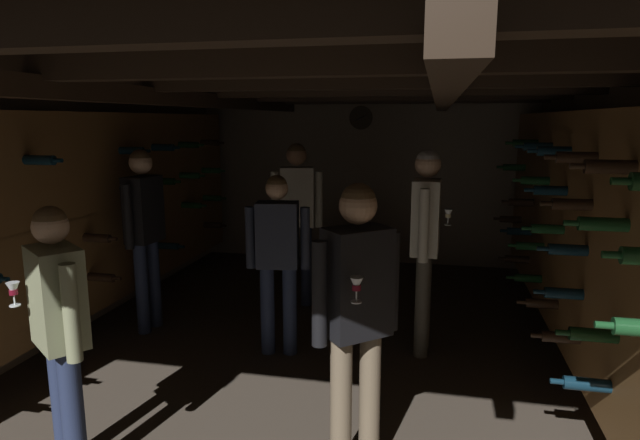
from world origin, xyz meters
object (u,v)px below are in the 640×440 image
object	(u,v)px
person_guest_mid_left	(144,222)
person_guest_rear_center	(297,208)
display_bottle	(355,228)
person_guest_near_left	(59,319)
wine_crate_stack	(353,264)
person_guest_near_right	(357,304)
person_host_center	(278,249)
person_guest_mid_right	(426,231)

from	to	relation	value
person_guest_mid_left	person_guest_rear_center	xyz separation A→B (m)	(1.21, 0.96, 0.02)
display_bottle	person_guest_mid_left	world-z (taller)	person_guest_mid_left
person_guest_rear_center	person_guest_near_left	world-z (taller)	person_guest_rear_center
person_guest_rear_center	wine_crate_stack	bearing A→B (deg)	54.01
person_guest_near_right	person_guest_near_left	bearing A→B (deg)	-167.90
person_guest_mid_left	wine_crate_stack	bearing A→B (deg)	43.87
display_bottle	person_guest_rear_center	xyz separation A→B (m)	(-0.52, -0.72, 0.33)
wine_crate_stack	person_guest_mid_left	distance (m)	2.49
person_guest_mid_left	person_guest_near_right	bearing A→B (deg)	-36.98
person_host_center	person_guest_mid_left	world-z (taller)	person_guest_mid_left
wine_crate_stack	person_host_center	bearing A→B (deg)	-100.42
person_host_center	person_guest_near_right	bearing A→B (deg)	-58.58
wine_crate_stack	person_guest_rear_center	world-z (taller)	person_guest_rear_center
person_host_center	person_guest_mid_right	size ratio (longest dim) A/B	0.88
wine_crate_stack	person_host_center	xyz separation A→B (m)	(-0.35, -1.90, 0.62)
person_guest_mid_left	person_guest_near_left	distance (m)	2.14
person_guest_rear_center	person_guest_near_right	distance (m)	2.84
person_guest_mid_left	person_guest_near_right	distance (m)	2.81
person_host_center	person_guest_near_right	world-z (taller)	person_guest_near_right
person_guest_mid_left	person_guest_near_right	xyz separation A→B (m)	(2.24, -1.69, -0.04)
person_host_center	person_guest_rear_center	world-z (taller)	person_guest_rear_center
wine_crate_stack	display_bottle	xyz separation A→B (m)	(0.02, 0.03, 0.44)
person_guest_mid_left	person_guest_mid_right	size ratio (longest dim) A/B	0.98
person_guest_rear_center	person_guest_near_right	bearing A→B (deg)	-68.75
person_guest_mid_right	person_guest_near_right	size ratio (longest dim) A/B	1.05
person_host_center	display_bottle	bearing A→B (deg)	79.28
person_guest_near_left	person_guest_rear_center	bearing A→B (deg)	79.53
display_bottle	person_host_center	size ratio (longest dim) A/B	0.23
person_guest_near_left	person_guest_near_right	world-z (taller)	person_guest_near_right
person_guest_rear_center	person_guest_mid_left	bearing A→B (deg)	-141.70
display_bottle	person_host_center	xyz separation A→B (m)	(-0.37, -1.93, 0.18)
display_bottle	person_host_center	world-z (taller)	person_host_center
display_bottle	person_guest_rear_center	distance (m)	0.95
wine_crate_stack	person_guest_rear_center	distance (m)	1.15
person_guest_mid_right	person_guest_near_right	distance (m)	1.76
wine_crate_stack	person_guest_mid_right	distance (m)	1.98
display_bottle	person_host_center	bearing A→B (deg)	-100.72
display_bottle	person_guest_near_right	bearing A→B (deg)	-81.35
wine_crate_stack	person_guest_near_right	xyz separation A→B (m)	(0.53, -3.34, 0.71)
person_guest_rear_center	display_bottle	bearing A→B (deg)	54.32
display_bottle	person_guest_near_right	distance (m)	3.42
wine_crate_stack	person_guest_near_right	world-z (taller)	person_guest_near_right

